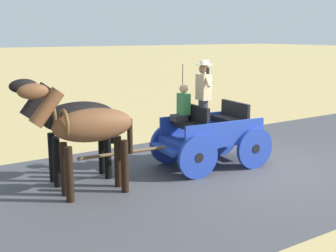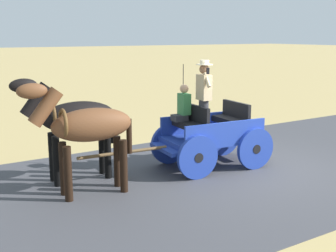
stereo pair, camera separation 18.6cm
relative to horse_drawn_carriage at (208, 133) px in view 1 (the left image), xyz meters
The scene contains 5 objects.
ground_plane 1.31m from the horse_drawn_carriage, 121.21° to the right, with size 200.00×200.00×0.00m, color tan.
road_surface 1.31m from the horse_drawn_carriage, 121.21° to the right, with size 6.50×160.00×0.01m, color #424247.
horse_drawn_carriage is the anchor object (origin of this frame).
horse_near_side 3.11m from the horse_drawn_carriage, 94.07° to the left, with size 0.70×2.14×2.21m.
horse_off_side 3.11m from the horse_drawn_carriage, 76.75° to the left, with size 0.67×2.14×2.21m.
Camera 1 is at (-7.14, 6.97, 3.04)m, focal length 46.15 mm.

